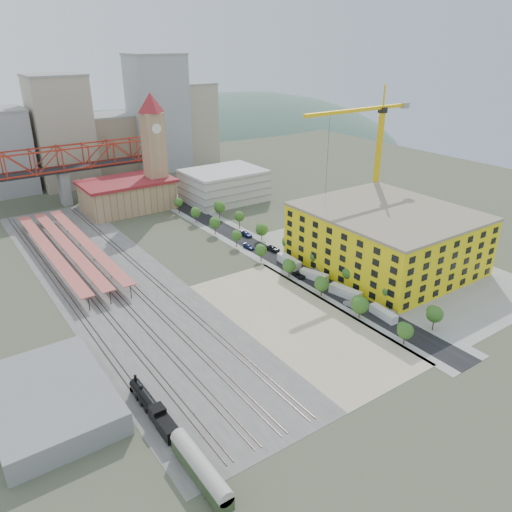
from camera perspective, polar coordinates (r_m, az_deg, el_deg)
ground at (r=157.38m, az=-1.49°, el=-2.08°), size 400.00×400.00×0.00m
ballast_strip at (r=157.89m, az=-16.06°, el=-2.98°), size 36.00×165.00×0.06m
dirt_lot at (r=132.99m, az=4.63°, el=-7.36°), size 28.00×67.00×0.06m
street_asphalt at (r=176.87m, az=0.15°, el=0.96°), size 12.00×170.00×0.06m
sidewalk_west at (r=174.03m, az=-1.33°, el=0.55°), size 3.00×170.00×0.04m
sidewalk_east at (r=179.85m, az=1.59°, el=1.34°), size 3.00×170.00×0.04m
construction_pad at (r=171.55m, az=14.96°, el=-0.65°), size 50.00×90.00×0.06m
rail_tracks at (r=157.38m, az=-16.68°, el=-3.10°), size 26.56×160.00×0.18m
platform_canopies at (r=179.58m, az=-20.69°, el=1.07°), size 16.00×80.00×4.12m
station_hall at (r=222.05m, az=-14.46°, el=6.82°), size 38.00×24.00×13.10m
clock_tower at (r=219.81m, az=-11.64°, el=12.84°), size 12.00×12.00×52.00m
parking_garage at (r=228.54m, az=-3.69°, el=8.08°), size 34.00×26.00×14.00m
truss_bridge at (r=234.93m, az=-21.44°, el=9.93°), size 94.00×9.60×25.60m
construction_building at (r=165.85m, az=14.61°, el=2.05°), size 44.60×50.60×18.80m
warehouse at (r=111.08m, az=-22.51°, el=-14.90°), size 22.00×32.00×5.00m
street_trees at (r=169.46m, az=2.09°, el=-0.13°), size 15.40×124.40×8.00m
skyline at (r=278.13m, az=-17.03°, el=13.29°), size 133.00×46.00×60.00m
distant_hills at (r=424.63m, az=-15.80°, el=2.42°), size 647.00×264.00×227.00m
locomotive at (r=104.55m, az=-11.85°, el=-16.52°), size 2.60×20.08×5.02m
coach at (r=90.48m, az=-6.32°, el=-23.09°), size 2.88×16.73×5.25m
tower_crane at (r=189.55m, az=13.25°, el=12.33°), size 50.08×2.83×53.45m
site_trailer_a at (r=137.59m, az=14.35°, el=-6.40°), size 2.97×8.82×2.37m
site_trailer_b at (r=145.89m, az=10.15°, el=-4.10°), size 4.51×10.12×2.68m
site_trailer_c at (r=154.64m, az=6.65°, el=-2.23°), size 5.13×9.33×2.48m
site_trailer_d at (r=163.11m, az=3.79°, el=-0.62°), size 3.28×10.32×2.78m
car_0 at (r=141.29m, az=10.66°, el=-5.43°), size 2.04×4.02×1.31m
car_1 at (r=140.91m, az=10.84°, el=-5.52°), size 2.01×4.29×1.36m
car_2 at (r=155.54m, az=4.93°, el=-2.21°), size 2.72×5.20×1.40m
car_3 at (r=175.83m, az=-0.84°, el=1.05°), size 2.44×5.08×1.43m
car_4 at (r=139.50m, az=15.38°, el=-6.30°), size 1.99×4.28×1.42m
car_5 at (r=158.26m, az=6.89°, el=-1.80°), size 1.62×4.63×1.53m
car_6 at (r=174.24m, az=1.97°, el=0.84°), size 3.05×5.72×1.53m
car_7 at (r=186.94m, az=-1.11°, el=2.49°), size 2.53×5.59×1.59m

